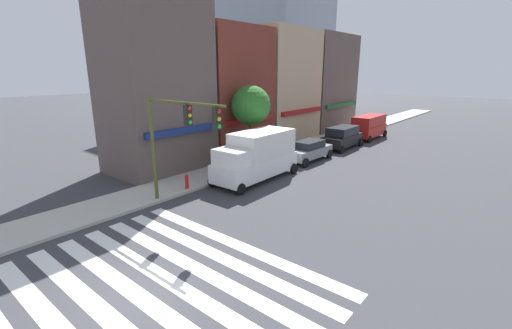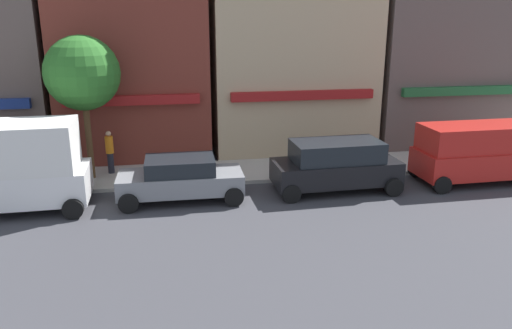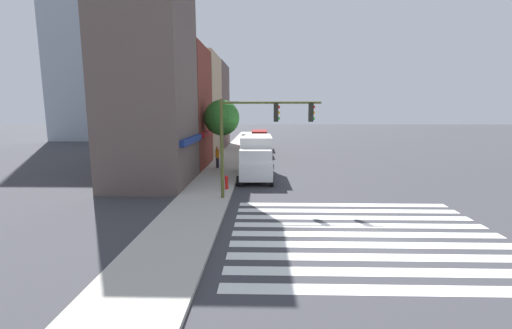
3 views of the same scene
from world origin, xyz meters
TOP-DOWN VIEW (x-y plane):
  - ground_plane at (0.00, 0.00)m, footprint 200.00×200.00m
  - sidewalk_left at (0.00, 7.50)m, footprint 120.00×3.00m
  - crosswalk_stripes at (-0.00, 0.00)m, footprint 9.19×10.80m
  - storefront_row at (19.93, 11.50)m, footprint 29.86×5.30m
  - traffic_signal at (5.10, 4.34)m, footprint 0.32×5.37m
  - box_truck_white at (11.39, 4.70)m, footprint 6.25×2.42m
  - sedan_grey at (17.53, 4.70)m, footprint 4.43×2.02m
  - suv_black at (23.32, 4.70)m, footprint 4.75×2.12m
  - van_red at (29.24, 4.70)m, footprint 5.03×2.22m
  - pedestrian_orange_vest at (14.79, 7.99)m, footprint 0.32×0.32m
  - fire_hydrant at (7.13, 6.40)m, footprint 0.24×0.24m
  - street_tree at (14.10, 7.50)m, footprint 2.83×2.83m

SIDE VIEW (x-z plane):
  - ground_plane at x=0.00m, z-range 0.00..0.00m
  - crosswalk_stripes at x=0.00m, z-range 0.00..0.01m
  - sidewalk_left at x=0.00m, z-range 0.00..0.15m
  - fire_hydrant at x=7.13m, z-range 0.19..1.03m
  - sedan_grey at x=17.53m, z-range 0.05..1.64m
  - suv_black at x=23.32m, z-range 0.06..2.00m
  - pedestrian_orange_vest at x=14.79m, z-range 0.19..1.96m
  - van_red at x=29.24m, z-range 0.12..2.46m
  - box_truck_white at x=11.39m, z-range 0.07..3.11m
  - traffic_signal at x=5.10m, z-range 1.29..6.82m
  - street_tree at x=14.10m, z-range 1.50..7.07m
  - storefront_row at x=19.93m, z-range -1.35..12.85m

